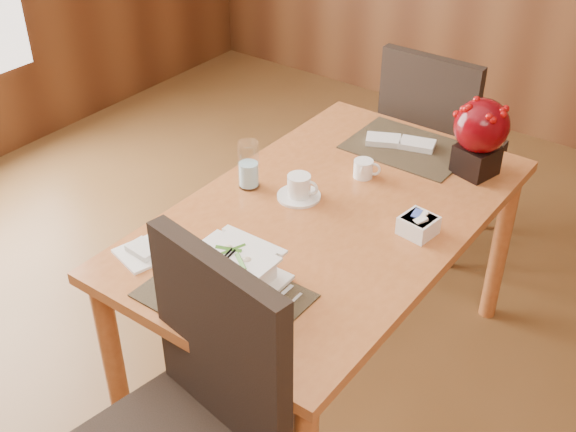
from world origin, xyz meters
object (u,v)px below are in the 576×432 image
Objects in this scene: bread_plate at (144,253)px; berry_decor at (481,133)px; soup_setting at (231,272)px; near_chair at (186,423)px; sugar_caddy at (418,225)px; creamer_jug at (363,169)px; dining_table at (329,234)px; coffee_cup at (299,188)px; far_chair at (435,140)px; water_glass at (248,165)px.

berry_decor is at bearing 60.05° from bread_plate.
soup_setting is 0.44m from near_chair.
sugar_caddy is (0.31, 0.56, -0.02)m from soup_setting.
soup_setting is 1.77× the size of bread_plate.
creamer_jug is 0.43m from berry_decor.
berry_decor is (0.29, 0.53, 0.26)m from dining_table.
near_chair reaches higher than soup_setting.
dining_table is 0.66m from berry_decor.
near_chair is (0.27, -0.88, -0.18)m from coffee_cup.
coffee_cup is at bearing -129.13° from berry_decor.
soup_setting is 1.08m from berry_decor.
coffee_cup is 0.15× the size of far_chair.
soup_setting reaches higher than sugar_caddy.
berry_decor is at bearing 16.63° from creamer_jug.
berry_decor reaches higher than soup_setting.
soup_setting is at bearing -76.23° from coffee_cup.
near_chair reaches higher than sugar_caddy.
creamer_jug is 1.16m from near_chair.
bread_plate is (-0.63, -0.61, -0.03)m from sugar_caddy.
berry_decor reaches higher than coffee_cup.
coffee_cup reaches higher than dining_table.
water_glass reaches higher than sugar_caddy.
creamer_jug is at bearing -139.89° from berry_decor.
creamer_jug is at bearing 107.42° from near_chair.
dining_table is 8.58× the size of water_glass.
near_chair is 1.07× the size of far_chair.
dining_table is 0.19m from coffee_cup.
water_glass is at bearing -158.07° from creamer_jug.
dining_table is 9.97× the size of bread_plate.
sugar_caddy is (0.30, 0.06, 0.13)m from dining_table.
bread_plate is (-0.01, -0.51, -0.08)m from water_glass.
near_chair reaches higher than berry_decor.
near_chair is (-0.15, -1.40, -0.31)m from berry_decor.
dining_table is 5.13× the size of berry_decor.
bread_plate is (-0.30, -0.81, -0.03)m from creamer_jug.
far_chair is (-0.07, 1.50, -0.24)m from soup_setting.
water_glass reaches higher than soup_setting.
near_chair is at bearing -100.27° from sugar_caddy.
dining_table is at bearing 88.44° from soup_setting.
far_chair reaches higher than bread_plate.
sugar_caddy is 0.96m from near_chair.
coffee_cup is at bearing 13.45° from water_glass.
water_glass is 0.42m from creamer_jug.
creamer_jug is at bearing 148.65° from sugar_caddy.
water_glass is 1.68× the size of sugar_caddy.
berry_decor is 1.94× the size of bread_plate.
bread_plate is at bearing -119.95° from berry_decor.
berry_decor reaches higher than creamer_jug.
coffee_cup is 1.01m from far_chair.
water_glass is 0.83m from berry_decor.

